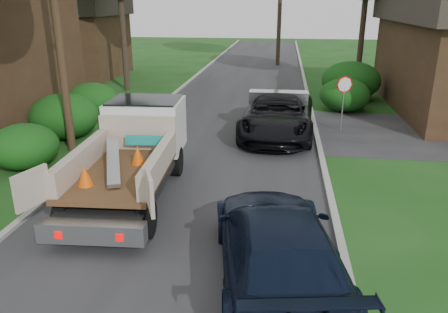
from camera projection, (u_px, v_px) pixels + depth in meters
name	position (u px, v px, depth m)	size (l,w,h in m)	color
ground	(181.00, 218.00, 11.72)	(120.00, 120.00, 0.00)	#174012
road	(228.00, 121.00, 21.05)	(8.00, 90.00, 0.02)	#28282B
curb_left	(145.00, 117.00, 21.55)	(0.20, 90.00, 0.12)	#9E9E99
curb_right	(314.00, 123.00, 20.51)	(0.20, 90.00, 0.12)	#9E9E99
stop_sign	(344.00, 92.00, 18.86)	(0.71, 0.32, 2.48)	slate
utility_pole	(55.00, 11.00, 15.32)	(2.42, 1.25, 10.00)	#382619
house_left_far	(71.00, 35.00, 32.93)	(7.56, 7.56, 6.00)	#382617
hedge_left_a	(24.00, 146.00, 15.05)	(2.34, 2.34, 1.53)	#0E3F0E
hedge_left_b	(64.00, 116.00, 18.29)	(2.86, 2.86, 1.87)	#0E3F0E
hedge_left_c	(92.00, 100.00, 21.63)	(2.60, 2.60, 1.70)	#0E3F0E
hedge_right_a	(345.00, 95.00, 22.83)	(2.60, 2.60, 1.70)	#0E3F0E
hedge_right_b	(351.00, 81.00, 25.46)	(3.38, 3.38, 2.21)	#0E3F0E
flatbed_truck	(137.00, 144.00, 13.38)	(3.10, 6.72, 2.49)	black
black_pickup	(278.00, 115.00, 18.70)	(2.95, 6.41, 1.78)	black
navy_suv	(277.00, 246.00, 8.78)	(2.36, 5.81, 1.69)	black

